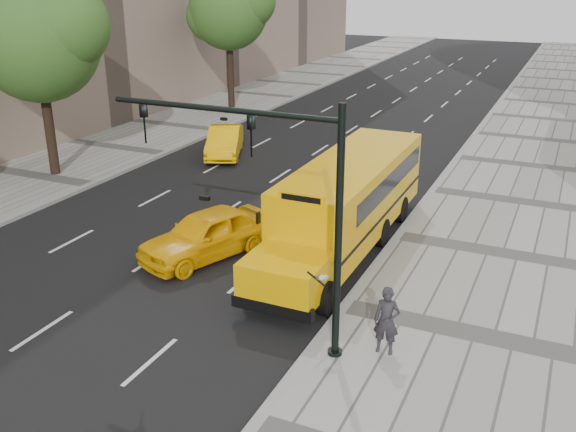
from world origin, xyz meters
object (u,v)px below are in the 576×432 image
at_px(school_bus, 349,196).
at_px(taxi_far, 225,142).
at_px(traffic_signal, 283,196).
at_px(taxi_near, 207,234).
at_px(tree_c, 230,9).
at_px(pedestrian, 387,321).
at_px(tree_b, 39,38).

height_order(school_bus, taxi_far, school_bus).
relative_size(school_bus, taxi_far, 2.56).
xyz_separation_m(school_bus, traffic_signal, (0.69, -6.86, 2.33)).
bearing_deg(traffic_signal, school_bus, 95.76).
relative_size(school_bus, traffic_signal, 1.81).
xyz_separation_m(school_bus, taxi_near, (-3.94, -2.96, -0.96)).
bearing_deg(tree_c, pedestrian, -53.80).
relative_size(tree_c, taxi_near, 1.92).
bearing_deg(traffic_signal, tree_c, 121.62).
bearing_deg(taxi_near, pedestrian, -2.90).
distance_m(school_bus, taxi_near, 5.02).
bearing_deg(pedestrian, taxi_near, 150.43).
xyz_separation_m(tree_c, taxi_near, (10.96, -21.43, -5.74)).
height_order(tree_b, traffic_signal, tree_b).
height_order(tree_c, school_bus, tree_c).
xyz_separation_m(tree_b, tree_c, (-0.01, 16.73, 0.31)).
bearing_deg(tree_b, traffic_signal, -28.90).
relative_size(school_bus, taxi_near, 2.44).
bearing_deg(school_bus, tree_b, 173.32).
relative_size(tree_c, school_bus, 0.79).
bearing_deg(pedestrian, taxi_far, 126.95).
bearing_deg(tree_c, taxi_far, -62.85).
relative_size(taxi_far, pedestrian, 2.57).
xyz_separation_m(tree_b, taxi_near, (10.96, -4.70, -5.43)).
bearing_deg(pedestrian, tree_b, 151.39).
distance_m(tree_b, pedestrian, 20.46).
distance_m(taxi_near, taxi_far, 12.37).
relative_size(tree_b, school_bus, 0.77).
height_order(school_bus, taxi_near, school_bus).
relative_size(taxi_near, taxi_far, 1.05).
bearing_deg(taxi_near, taxi_far, 138.97).
bearing_deg(tree_b, tree_c, 90.02).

